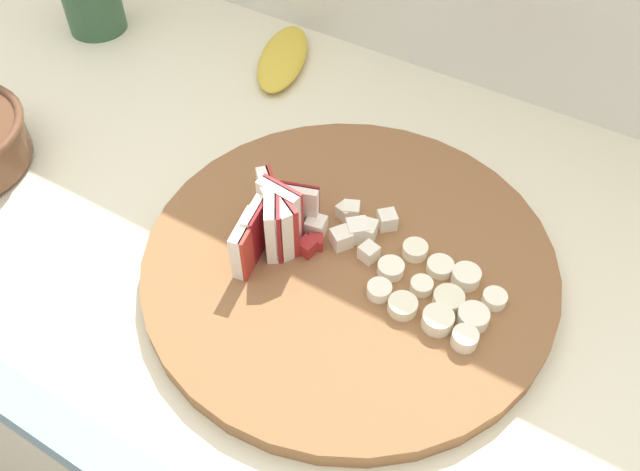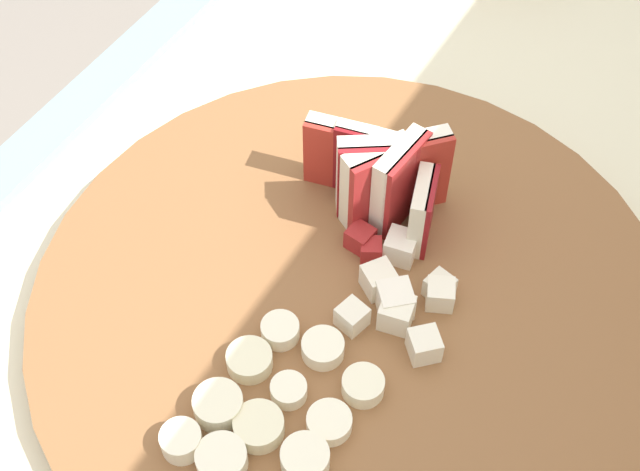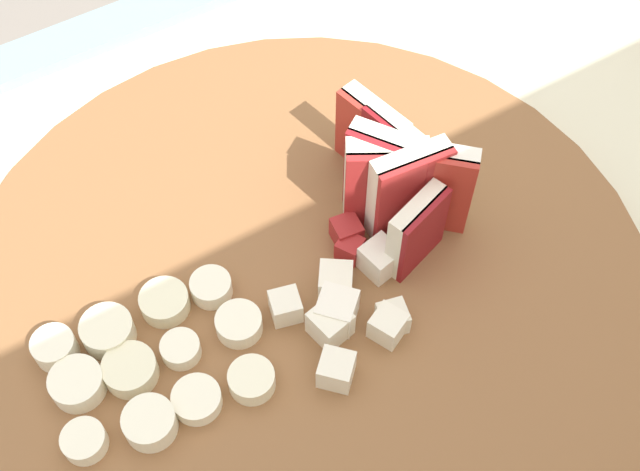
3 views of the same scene
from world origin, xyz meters
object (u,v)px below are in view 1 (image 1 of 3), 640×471
(cutting_board, at_px, (349,263))
(banana_peel, at_px, (283,58))
(banana_slice_rows, at_px, (438,295))
(apple_wedge_fan, at_px, (273,220))
(apple_dice_pile, at_px, (348,230))

(cutting_board, bearing_deg, banana_peel, 133.79)
(banana_peel, bearing_deg, banana_slice_rows, -37.33)
(banana_slice_rows, xyz_separation_m, banana_peel, (-0.36, 0.27, -0.02))
(apple_wedge_fan, xyz_separation_m, apple_dice_pile, (0.06, 0.04, -0.02))
(cutting_board, bearing_deg, apple_wedge_fan, -164.80)
(banana_slice_rows, distance_m, banana_peel, 0.45)
(apple_dice_pile, bearing_deg, banana_slice_rows, -12.63)
(banana_slice_rows, bearing_deg, apple_wedge_fan, -173.87)
(apple_wedge_fan, distance_m, apple_dice_pile, 0.08)
(apple_dice_pile, distance_m, banana_slice_rows, 0.12)
(cutting_board, height_order, banana_peel, same)
(apple_dice_pile, bearing_deg, apple_wedge_fan, -144.87)
(cutting_board, relative_size, banana_slice_rows, 3.33)
(banana_slice_rows, relative_size, banana_peel, 0.79)
(cutting_board, distance_m, apple_dice_pile, 0.03)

